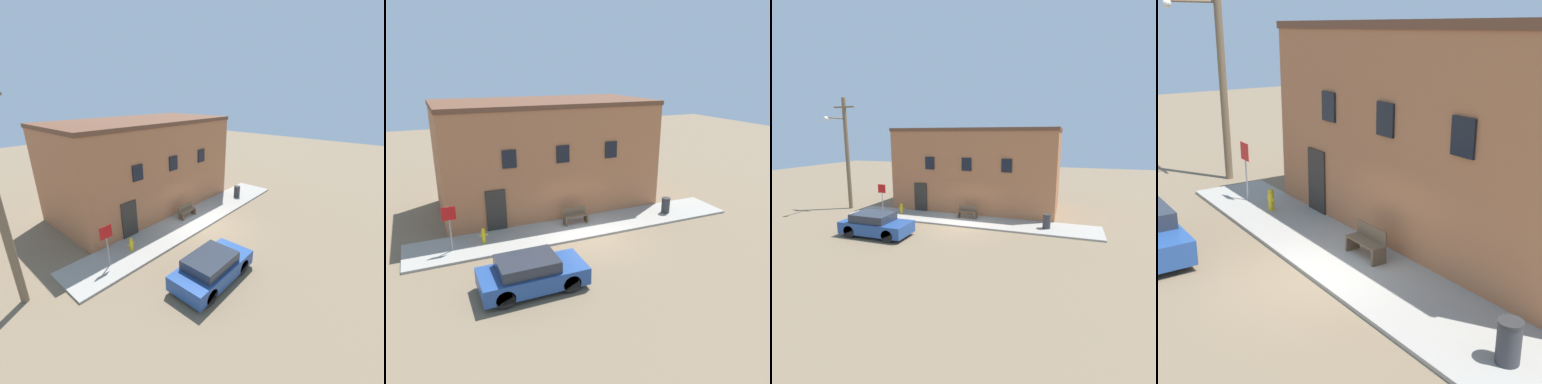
% 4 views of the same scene
% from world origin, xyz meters
% --- Properties ---
extents(ground_plane, '(80.00, 80.00, 0.00)m').
position_xyz_m(ground_plane, '(0.00, 0.00, 0.00)').
color(ground_plane, '#7A664C').
extents(sidewalk, '(17.00, 2.69, 0.11)m').
position_xyz_m(sidewalk, '(0.00, 1.34, 0.05)').
color(sidewalk, '#9E998E').
rests_on(sidewalk, ground).
extents(brick_building, '(12.15, 6.26, 6.21)m').
position_xyz_m(brick_building, '(-0.39, 5.76, 3.10)').
color(brick_building, '#B26B42').
rests_on(brick_building, ground).
extents(fire_hydrant, '(0.40, 0.19, 0.75)m').
position_xyz_m(fire_hydrant, '(-4.92, 1.40, 0.48)').
color(fire_hydrant, gold).
rests_on(fire_hydrant, sidewalk).
extents(stop_sign, '(0.61, 0.06, 2.09)m').
position_xyz_m(stop_sign, '(-6.36, 1.17, 1.56)').
color(stop_sign, gray).
rests_on(stop_sign, sidewalk).
extents(bench, '(1.28, 0.44, 0.86)m').
position_xyz_m(bench, '(-0.05, 1.85, 0.52)').
color(bench, brown).
rests_on(bench, sidewalk).
extents(trash_bin, '(0.48, 0.48, 0.87)m').
position_xyz_m(trash_bin, '(5.25, 1.21, 0.54)').
color(trash_bin, '#333338').
rests_on(trash_bin, sidewalk).
extents(parked_car, '(3.98, 1.82, 1.31)m').
position_xyz_m(parked_car, '(-3.94, -3.06, 0.65)').
color(parked_car, black).
rests_on(parked_car, ground).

